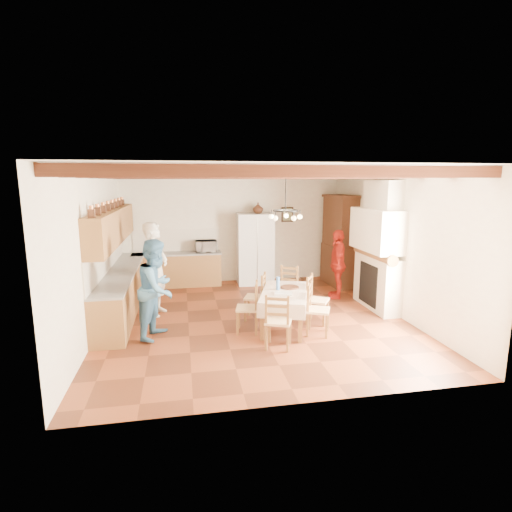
{
  "coord_description": "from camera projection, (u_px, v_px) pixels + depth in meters",
  "views": [
    {
      "loc": [
        -1.4,
        -7.71,
        2.79
      ],
      "look_at": [
        0.1,
        0.3,
        1.25
      ],
      "focal_mm": 28.0,
      "sensor_mm": 36.0,
      "label": 1
    }
  ],
  "objects": [
    {
      "name": "floor",
      "position": [
        254.0,
        319.0,
        8.22
      ],
      "size": [
        6.0,
        6.5,
        0.02
      ],
      "primitive_type": "cube",
      "color": "#502514",
      "rests_on": "ground"
    },
    {
      "name": "ceiling",
      "position": [
        254.0,
        169.0,
        7.65
      ],
      "size": [
        6.0,
        6.5,
        0.02
      ],
      "primitive_type": "cube",
      "color": "white",
      "rests_on": "ground"
    },
    {
      "name": "wall_back",
      "position": [
        233.0,
        228.0,
        11.08
      ],
      "size": [
        6.0,
        0.02,
        3.0
      ],
      "primitive_type": "cube",
      "color": "beige",
      "rests_on": "ground"
    },
    {
      "name": "wall_front",
      "position": [
        302.0,
        290.0,
        4.79
      ],
      "size": [
        6.0,
        0.02,
        3.0
      ],
      "primitive_type": "cube",
      "color": "beige",
      "rests_on": "ground"
    },
    {
      "name": "wall_left",
      "position": [
        94.0,
        251.0,
        7.39
      ],
      "size": [
        0.02,
        6.5,
        3.0
      ],
      "primitive_type": "cube",
      "color": "beige",
      "rests_on": "ground"
    },
    {
      "name": "wall_right",
      "position": [
        393.0,
        242.0,
        8.48
      ],
      "size": [
        0.02,
        6.5,
        3.0
      ],
      "primitive_type": "cube",
      "color": "beige",
      "rests_on": "ground"
    },
    {
      "name": "ceiling_beams",
      "position": [
        254.0,
        174.0,
        7.67
      ],
      "size": [
        6.0,
        6.3,
        0.16
      ],
      "primitive_type": null,
      "color": "#35180E",
      "rests_on": "ground"
    },
    {
      "name": "lower_cabinets_left",
      "position": [
        123.0,
        291.0,
        8.66
      ],
      "size": [
        0.6,
        4.3,
        0.86
      ],
      "primitive_type": "cube",
      "color": "brown",
      "rests_on": "ground"
    },
    {
      "name": "lower_cabinets_back",
      "position": [
        178.0,
        270.0,
        10.7
      ],
      "size": [
        2.3,
        0.6,
        0.86
      ],
      "primitive_type": "cube",
      "color": "brown",
      "rests_on": "ground"
    },
    {
      "name": "countertop_left",
      "position": [
        122.0,
        271.0,
        8.58
      ],
      "size": [
        0.62,
        4.3,
        0.04
      ],
      "primitive_type": "cube",
      "color": "slate",
      "rests_on": "lower_cabinets_left"
    },
    {
      "name": "countertop_back",
      "position": [
        177.0,
        254.0,
        10.62
      ],
      "size": [
        2.34,
        0.62,
        0.04
      ],
      "primitive_type": "cube",
      "color": "slate",
      "rests_on": "lower_cabinets_back"
    },
    {
      "name": "backsplash_left",
      "position": [
        107.0,
        257.0,
        8.46
      ],
      "size": [
        0.03,
        4.3,
        0.6
      ],
      "primitive_type": "cube",
      "color": "beige",
      "rests_on": "ground"
    },
    {
      "name": "backsplash_back",
      "position": [
        177.0,
        240.0,
        10.83
      ],
      "size": [
        2.3,
        0.03,
        0.6
      ],
      "primitive_type": "cube",
      "color": "beige",
      "rests_on": "ground"
    },
    {
      "name": "upper_cabinets",
      "position": [
        113.0,
        226.0,
        8.37
      ],
      "size": [
        0.35,
        4.2,
        0.7
      ],
      "primitive_type": "cube",
      "color": "brown",
      "rests_on": "ground"
    },
    {
      "name": "fireplace",
      "position": [
        376.0,
        246.0,
        8.64
      ],
      "size": [
        0.56,
        1.6,
        2.8
      ],
      "primitive_type": null,
      "color": "beige",
      "rests_on": "ground"
    },
    {
      "name": "wall_picture",
      "position": [
        287.0,
        214.0,
        11.27
      ],
      "size": [
        0.34,
        0.03,
        0.42
      ],
      "primitive_type": "cube",
      "color": "black",
      "rests_on": "ground"
    },
    {
      "name": "refrigerator",
      "position": [
        255.0,
        249.0,
        10.91
      ],
      "size": [
        0.99,
        0.83,
        1.92
      ],
      "primitive_type": "cube",
      "rotation": [
        0.0,
        0.0,
        -0.04
      ],
      "color": "silver",
      "rests_on": "floor"
    },
    {
      "name": "hutch",
      "position": [
        340.0,
        241.0,
        10.67
      ],
      "size": [
        0.61,
        1.36,
        2.42
      ],
      "primitive_type": null,
      "rotation": [
        0.0,
        0.0,
        0.04
      ],
      "color": "#3C2011",
      "rests_on": "floor"
    },
    {
      "name": "dining_table",
      "position": [
        284.0,
        295.0,
        7.63
      ],
      "size": [
        1.3,
        1.8,
        0.71
      ],
      "rotation": [
        0.0,
        0.0,
        -0.32
      ],
      "color": "beige",
      "rests_on": "floor"
    },
    {
      "name": "chandelier",
      "position": [
        285.0,
        211.0,
        7.33
      ],
      "size": [
        0.47,
        0.47,
        0.03
      ],
      "primitive_type": "torus",
      "color": "black",
      "rests_on": "ground"
    },
    {
      "name": "chair_left_near",
      "position": [
        247.0,
        307.0,
        7.41
      ],
      "size": [
        0.48,
        0.5,
        0.96
      ],
      "primitive_type": null,
      "rotation": [
        0.0,
        0.0,
        -1.79
      ],
      "color": "brown",
      "rests_on": "floor"
    },
    {
      "name": "chair_left_far",
      "position": [
        255.0,
        296.0,
        8.1
      ],
      "size": [
        0.52,
        0.54,
        0.96
      ],
      "primitive_type": null,
      "rotation": [
        0.0,
        0.0,
        -1.94
      ],
      "color": "brown",
      "rests_on": "floor"
    },
    {
      "name": "chair_right_near",
      "position": [
        318.0,
        309.0,
        7.29
      ],
      "size": [
        0.54,
        0.55,
        0.96
      ],
      "primitive_type": null,
      "rotation": [
        0.0,
        0.0,
        1.15
      ],
      "color": "brown",
      "rests_on": "floor"
    },
    {
      "name": "chair_right_far",
      "position": [
        318.0,
        299.0,
        7.89
      ],
      "size": [
        0.56,
        0.57,
        0.96
      ],
      "primitive_type": null,
      "rotation": [
        0.0,
        0.0,
        1.01
      ],
      "color": "brown",
      "rests_on": "floor"
    },
    {
      "name": "chair_end_near",
      "position": [
        278.0,
        320.0,
        6.71
      ],
      "size": [
        0.54,
        0.53,
        0.96
      ],
      "primitive_type": null,
      "rotation": [
        0.0,
        0.0,
        2.77
      ],
      "color": "brown",
      "rests_on": "floor"
    },
    {
      "name": "chair_end_far",
      "position": [
        287.0,
        289.0,
        8.67
      ],
      "size": [
        0.57,
        0.56,
        0.96
      ],
      "primitive_type": null,
      "rotation": [
        0.0,
        0.0,
        -0.55
      ],
      "color": "brown",
      "rests_on": "floor"
    },
    {
      "name": "person_man",
      "position": [
        156.0,
        269.0,
        8.31
      ],
      "size": [
        0.68,
        0.83,
        1.97
      ],
      "primitive_type": "imported",
      "rotation": [
        0.0,
        0.0,
        1.24
      ],
      "color": "silver",
      "rests_on": "floor"
    },
    {
      "name": "person_woman_blue",
      "position": [
        157.0,
        289.0,
        7.12
      ],
      "size": [
        0.95,
        1.06,
        1.79
      ],
      "primitive_type": "imported",
      "rotation": [
        0.0,
        0.0,
        1.19
      ],
      "color": "teal",
      "rests_on": "floor"
    },
    {
      "name": "person_woman_red",
      "position": [
        338.0,
        264.0,
        9.55
      ],
      "size": [
        0.72,
        1.05,
        1.66
      ],
      "primitive_type": "imported",
      "rotation": [
        0.0,
        0.0,
        -1.93
      ],
      "color": "#9E1A11",
      "rests_on": "floor"
    },
    {
      "name": "microwave",
      "position": [
        206.0,
        246.0,
        10.73
      ],
      "size": [
        0.57,
        0.39,
        0.31
      ],
      "primitive_type": "imported",
      "rotation": [
        0.0,
        0.0,
        0.02
      ],
      "color": "silver",
      "rests_on": "countertop_back"
    },
    {
      "name": "fridge_vase",
      "position": [
        258.0,
        208.0,
        10.72
      ],
      "size": [
        0.35,
        0.35,
        0.29
      ],
      "primitive_type": "imported",
      "rotation": [
        0.0,
        0.0,
        -0.32
      ],
      "color": "#3C2011",
      "rests_on": "refrigerator"
    }
  ]
}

